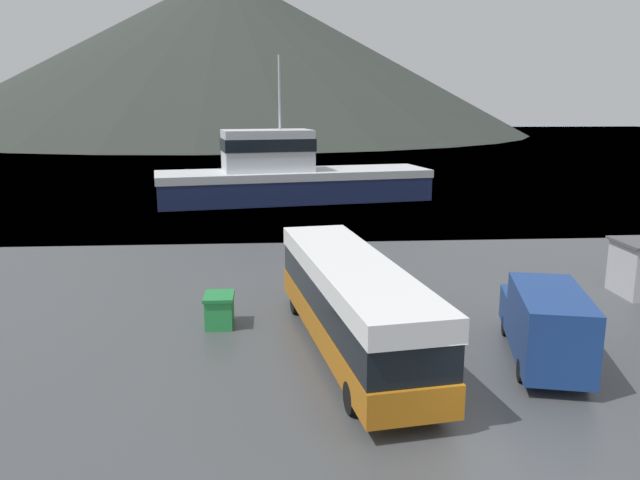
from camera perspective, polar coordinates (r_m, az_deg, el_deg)
The scene contains 7 objects.
ground_plane at distance 16.10m, azimuth 16.96°, elevation -18.85°, with size 400.00×400.00×0.00m, color #424447.
water_surface at distance 156.75m, azimuth -2.06°, elevation 9.47°, with size 240.00×240.00×0.00m, color slate.
hill_backdrop at distance 183.28m, azimuth -8.42°, elevation 16.61°, with size 163.10×163.10×43.65m, color #2D332D.
tour_bus at distance 20.88m, azimuth 2.87°, elevation -5.53°, with size 4.34×12.29×3.14m.
delivery_van at distance 21.36m, azimuth 19.90°, elevation -7.11°, with size 3.40×6.59×2.55m.
fishing_boat at distance 53.06m, azimuth -2.93°, elevation 5.93°, with size 23.67×10.06×11.99m.
storage_bin at distance 23.78m, azimuth -9.18°, elevation -6.33°, with size 1.10×1.44×1.23m.
Camera 1 is at (-5.35, -12.76, 8.23)m, focal length 35.00 mm.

